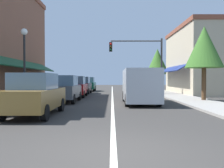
{
  "coord_description": "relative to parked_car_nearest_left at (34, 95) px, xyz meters",
  "views": [
    {
      "loc": [
        -0.03,
        -4.83,
        1.52
      ],
      "look_at": [
        0.04,
        13.3,
        1.15
      ],
      "focal_mm": 37.89,
      "sensor_mm": 36.0,
      "label": 1
    }
  ],
  "objects": [
    {
      "name": "ground_plane",
      "position": [
        3.25,
        13.0,
        -0.88
      ],
      "size": [
        80.0,
        80.0,
        0.0
      ],
      "primitive_type": "plane",
      "color": "#33302D"
    },
    {
      "name": "sidewalk_left",
      "position": [
        -2.25,
        13.0,
        -0.82
      ],
      "size": [
        2.6,
        56.0,
        0.12
      ],
      "primitive_type": "cube",
      "color": "gray",
      "rests_on": "ground"
    },
    {
      "name": "sidewalk_right",
      "position": [
        8.75,
        13.0,
        -0.82
      ],
      "size": [
        2.6,
        56.0,
        0.12
      ],
      "primitive_type": "cube",
      "color": "gray",
      "rests_on": "ground"
    },
    {
      "name": "lane_center_stripe",
      "position": [
        3.25,
        13.0,
        -0.88
      ],
      "size": [
        0.14,
        52.0,
        0.01
      ],
      "primitive_type": "cube",
      "color": "silver",
      "rests_on": "ground"
    },
    {
      "name": "storefront_right_block",
      "position": [
        12.08,
        15.0,
        2.59
      ],
      "size": [
        5.39,
        10.2,
        6.93
      ],
      "color": "#BCAD8E",
      "rests_on": "ground"
    },
    {
      "name": "parked_car_nearest_left",
      "position": [
        0.0,
        0.0,
        0.0
      ],
      "size": [
        1.78,
        4.1,
        1.77
      ],
      "rotation": [
        0.0,
        0.0,
        -0.0
      ],
      "color": "brown",
      "rests_on": "ground"
    },
    {
      "name": "parked_car_second_left",
      "position": [
        0.06,
        5.82,
        0.0
      ],
      "size": [
        1.79,
        4.1,
        1.77
      ],
      "rotation": [
        0.0,
        0.0,
        0.0
      ],
      "color": "#4C5156",
      "rests_on": "ground"
    },
    {
      "name": "parked_car_third_left",
      "position": [
        0.1,
        10.28,
        0.0
      ],
      "size": [
        1.84,
        4.13,
        1.77
      ],
      "rotation": [
        0.0,
        0.0,
        0.02
      ],
      "color": "maroon",
      "rests_on": "ground"
    },
    {
      "name": "parked_car_far_left",
      "position": [
        0.05,
        15.0,
        0.0
      ],
      "size": [
        1.79,
        4.1,
        1.77
      ],
      "rotation": [
        0.0,
        0.0,
        -0.0
      ],
      "color": "black",
      "rests_on": "ground"
    },
    {
      "name": "parked_car_distant_left",
      "position": [
        0.18,
        20.07,
        0.0
      ],
      "size": [
        1.79,
        4.1,
        1.77
      ],
      "rotation": [
        0.0,
        0.0,
        0.0
      ],
      "color": "#0F4C33",
      "rests_on": "ground"
    },
    {
      "name": "van_in_lane",
      "position": [
        4.95,
        4.82,
        0.27
      ],
      "size": [
        2.03,
        5.19,
        2.12
      ],
      "rotation": [
        0.0,
        0.0,
        -0.01
      ],
      "color": "#B2B7BC",
      "rests_on": "ground"
    },
    {
      "name": "traffic_signal_mast_arm",
      "position": [
        6.22,
        13.14,
        2.89
      ],
      "size": [
        5.19,
        0.5,
        5.49
      ],
      "color": "#333333",
      "rests_on": "ground"
    },
    {
      "name": "street_lamp_left_near",
      "position": [
        -1.62,
        3.2,
        2.07
      ],
      "size": [
        0.36,
        0.36,
        4.32
      ],
      "color": "black",
      "rests_on": "ground"
    },
    {
      "name": "tree_right_near",
      "position": [
        9.42,
        6.1,
        2.79
      ],
      "size": [
        2.55,
        2.55,
        5.1
      ],
      "color": "#4C331E",
      "rests_on": "ground"
    },
    {
      "name": "tree_right_far",
      "position": [
        9.32,
        21.92,
        3.01
      ],
      "size": [
        3.06,
        3.06,
        5.6
      ],
      "color": "#4C331E",
      "rests_on": "ground"
    }
  ]
}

